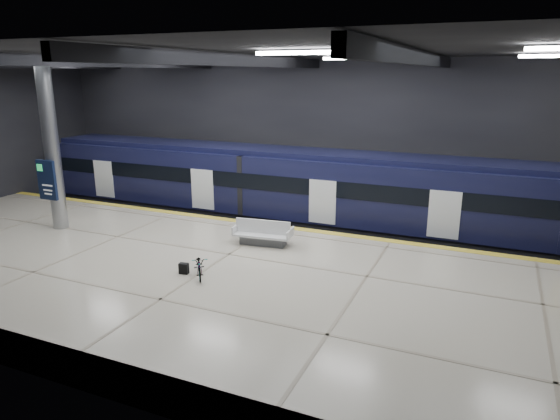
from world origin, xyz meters
The scene contains 10 objects.
ground centered at (0.00, 0.00, 0.00)m, with size 30.00×30.00×0.00m, color black.
room_shell centered at (0.00, 0.00, 5.72)m, with size 30.10×16.10×8.05m.
platform centered at (0.00, -2.50, 0.55)m, with size 30.00×11.00×1.10m, color beige.
safety_strip centered at (0.00, 2.75, 1.11)m, with size 30.00×0.40×0.01m, color gold.
rails centered at (0.00, 5.50, 0.08)m, with size 30.00×1.52×0.16m.
train centered at (0.55, 5.50, 2.06)m, with size 29.40×2.84×3.79m.
bench centered at (0.67, 0.42, 1.44)m, with size 2.27×1.15×0.96m.
bicycle centered at (0.14, -3.13, 1.46)m, with size 0.48×1.36×0.72m, color #99999E.
pannier_bag centered at (-0.46, -3.13, 1.28)m, with size 0.30×0.18×0.35m, color black.
info_column centered at (-8.00, -1.03, 4.46)m, with size 0.90×0.78×6.90m.
Camera 1 is at (8.34, -15.58, 7.34)m, focal length 32.00 mm.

